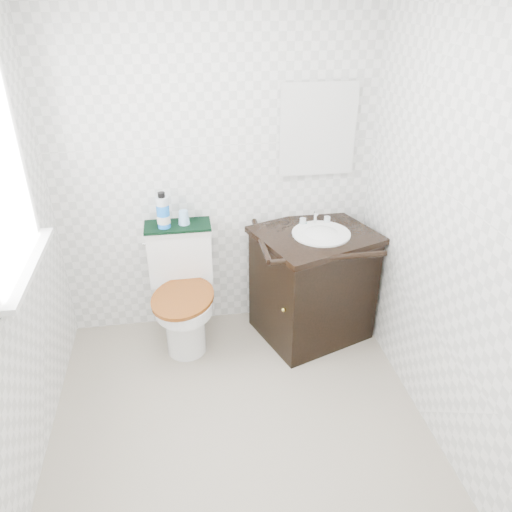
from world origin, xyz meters
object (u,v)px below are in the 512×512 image
object	(u,v)px
trash_bin	(287,322)
mouthwash_bottle	(163,212)
cup	(184,217)
vanity	(313,281)
toilet	(183,295)

from	to	relation	value
trash_bin	mouthwash_bottle	xyz separation A→B (m)	(-0.82, 0.23, 0.82)
mouthwash_bottle	cup	xyz separation A→B (m)	(0.13, 0.03, -0.07)
vanity	cup	world-z (taller)	cup
toilet	cup	size ratio (longest dim) A/B	8.76
toilet	mouthwash_bottle	bearing A→B (deg)	131.58
toilet	cup	distance (m)	0.56
vanity	trash_bin	world-z (taller)	vanity
mouthwash_bottle	cup	world-z (taller)	mouthwash_bottle
toilet	vanity	distance (m)	0.93
vanity	cup	size ratio (longest dim) A/B	9.58
toilet	trash_bin	distance (m)	0.78
trash_bin	mouthwash_bottle	world-z (taller)	mouthwash_bottle
vanity	mouthwash_bottle	world-z (taller)	mouthwash_bottle
cup	mouthwash_bottle	bearing A→B (deg)	-167.45
toilet	vanity	world-z (taller)	vanity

